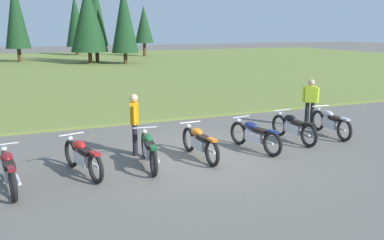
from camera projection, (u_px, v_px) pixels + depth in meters
The scene contains 11 objects.
ground_plane at pixel (201, 157), 11.04m from camera, with size 140.00×140.00×0.00m, color #605B54.
grass_moorland at pixel (74, 68), 34.80m from camera, with size 80.00×44.00×0.10m, color olive.
motorcycle_maroon at pixel (9, 170), 8.76m from camera, with size 0.62×2.10×0.88m.
motorcycle_red at pixel (82, 157), 9.67m from camera, with size 0.78×2.05×0.88m.
motorcycle_british_green at pixel (149, 150), 10.23m from camera, with size 0.62×2.09×0.88m.
motorcycle_orange at pixel (200, 142), 10.86m from camera, with size 0.62×2.10×0.88m.
motorcycle_navy at pixel (255, 135), 11.60m from camera, with size 0.71×2.08×0.88m.
motorcycle_black at pixel (293, 127), 12.52m from camera, with size 0.62×2.10×0.88m.
motorcycle_silver at pixel (330, 122), 13.18m from camera, with size 0.62×2.10×0.88m.
rider_in_hivis_vest at pixel (310, 100), 14.18m from camera, with size 0.42×0.41×1.67m.
rider_near_row_end at pixel (134, 121), 11.10m from camera, with size 0.30×0.53×1.67m.
Camera 1 is at (-4.30, -9.64, 3.41)m, focal length 38.62 mm.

